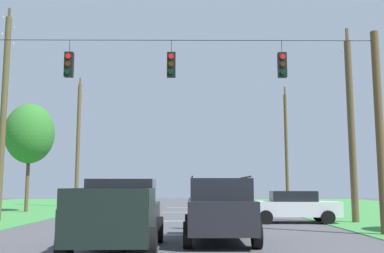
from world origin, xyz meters
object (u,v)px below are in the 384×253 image
suv_black (219,208)px  utility_pole_mid_right (351,127)px  overhead_signal_span (169,120)px  tree_roadside_far_right (30,134)px  pickup_truck (120,215)px  utility_pole_far_right (286,146)px  utility_pole_mid_left (4,112)px  distant_car_crossing_white (293,206)px  utility_pole_far_left (78,143)px

suv_black → utility_pole_mid_right: bearing=45.8°
overhead_signal_span → suv_black: 4.01m
suv_black → tree_roadside_far_right: tree_roadside_far_right is taller
pickup_truck → suv_black: size_ratio=1.13×
overhead_signal_span → utility_pole_mid_right: size_ratio=1.65×
pickup_truck → utility_pole_far_right: utility_pole_far_right is taller
overhead_signal_span → tree_roadside_far_right: 17.86m
utility_pole_mid_right → utility_pole_mid_left: utility_pole_mid_left is taller
suv_black → tree_roadside_far_right: (-12.05, 16.36, 4.32)m
distant_car_crossing_white → utility_pole_mid_right: utility_pole_mid_right is taller
distant_car_crossing_white → utility_pole_mid_right: size_ratio=0.45×
utility_pole_far_right → utility_pole_mid_right: bearing=-91.0°
utility_pole_mid_right → suv_black: bearing=-134.2°
pickup_truck → suv_black: suv_black is taller
distant_car_crossing_white → utility_pole_mid_left: utility_pole_mid_left is taller
utility_pole_mid_right → utility_pole_far_right: bearing=89.0°
distant_car_crossing_white → suv_black: bearing=-119.3°
utility_pole_mid_left → tree_roadside_far_right: size_ratio=1.49×
utility_pole_far_right → overhead_signal_span: bearing=-112.9°
suv_black → tree_roadside_far_right: 20.78m
utility_pole_far_right → utility_pole_far_left: (-17.90, 0.51, 0.33)m
pickup_truck → utility_pole_mid_left: (-7.69, 10.24, 4.59)m
distant_car_crossing_white → tree_roadside_far_right: (-16.14, 9.07, 4.59)m
overhead_signal_span → utility_pole_mid_left: 11.07m
overhead_signal_span → distant_car_crossing_white: (5.78, 5.43, -3.40)m
overhead_signal_span → tree_roadside_far_right: size_ratio=2.14×
distant_car_crossing_white → utility_pole_mid_right: bearing=-0.1°
tree_roadside_far_right → overhead_signal_span: bearing=-54.4°
utility_pole_mid_left → tree_roadside_far_right: utility_pole_mid_left is taller
pickup_truck → utility_pole_far_right: (10.25, 25.21, 4.15)m
pickup_truck → utility_pole_far_left: bearing=106.6°
utility_pole_far_right → utility_pole_far_left: utility_pole_far_left is taller
overhead_signal_span → utility_pole_far_left: bearing=111.9°
overhead_signal_span → suv_black: overhead_signal_span is taller
utility_pole_far_right → utility_pole_mid_left: bearing=-140.2°
overhead_signal_span → distant_car_crossing_white: size_ratio=3.63×
utility_pole_far_right → utility_pole_far_left: 17.91m
pickup_truck → suv_black: bearing=33.4°
utility_pole_far_right → utility_pole_far_left: size_ratio=0.92×
suv_black → tree_roadside_far_right: bearing=126.4°
overhead_signal_span → utility_pole_far_right: bearing=67.1°
pickup_truck → utility_pole_mid_right: size_ratio=0.56×
pickup_truck → utility_pole_far_right: size_ratio=0.53×
distant_car_crossing_white → utility_pole_far_right: (3.28, 16.01, 4.33)m
utility_pole_mid_right → utility_pole_far_left: utility_pole_far_left is taller
utility_pole_mid_left → utility_pole_far_left: (0.04, 15.47, -0.11)m
suv_black → utility_pole_far_left: utility_pole_far_left is taller
distant_car_crossing_white → tree_roadside_far_right: 19.08m
utility_pole_mid_right → utility_pole_far_right: utility_pole_far_right is taller
distant_car_crossing_white → utility_pole_far_right: size_ratio=0.43×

